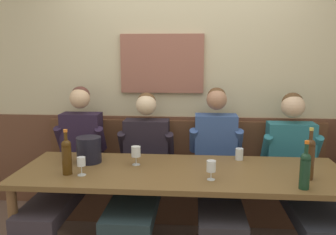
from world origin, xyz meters
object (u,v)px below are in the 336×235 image
Objects in this scene: person_center_right_seat at (141,170)px; water_tumbler_right at (239,154)px; wine_bottle_clear_water at (67,155)px; wine_bottle_green_tall at (305,169)px; person_center_left_seat at (301,173)px; wine_bottle_amber_mid at (309,157)px; wine_glass_mid_left at (81,163)px; person_left_seat at (217,169)px; dining_table at (181,178)px; wine_glass_left_end at (136,153)px; wine_glass_near_bucket at (211,167)px; wall_bench at (184,188)px; wine_glass_center_front at (66,153)px; person_right_seat at (70,165)px; ice_bucket at (89,150)px.

person_center_right_seat is 0.87m from water_tumbler_right.
wine_bottle_clear_water is 1.04× the size of wine_bottle_green_tall.
wine_bottle_amber_mid is at bearing -101.06° from person_center_left_seat.
wine_glass_mid_left is at bearing -7.16° from wine_bottle_clear_water.
person_left_seat is at bearing 26.75° from wine_glass_mid_left.
wine_bottle_green_tall is at bearing -51.29° from person_left_seat.
dining_table is 16.40× the size of wine_glass_left_end.
person_center_left_seat is 9.23× the size of wine_glass_near_bucket.
wine_glass_near_bucket is (0.22, -0.19, 0.17)m from dining_table.
wine_glass_center_front is (-0.96, -0.62, 0.53)m from wall_bench.
person_center_right_seat reaches higher than wine_bottle_amber_mid.
person_right_seat is 8.49× the size of wine_glass_left_end.
wine_glass_left_end reaches higher than water_tumbler_right.
wine_bottle_green_tall reaches higher than wine_glass_left_end.
ice_bucket is at bearing 96.83° from wine_glass_mid_left.
person_left_seat is at bearing 19.92° from wine_glass_left_end.
wine_bottle_green_tall is 0.63m from wine_glass_near_bucket.
person_center_left_seat reaches higher than ice_bucket.
wine_bottle_green_tall is (1.21, -0.65, 0.27)m from person_center_right_seat.
wine_glass_near_bucket is 0.93× the size of wine_glass_left_end.
wine_bottle_amber_mid is 1.32m from wine_glass_left_end.
wine_glass_near_bucket is (-0.08, -0.54, 0.20)m from person_left_seat.
wine_glass_near_bucket is (-0.79, -0.53, 0.21)m from person_center_left_seat.
person_left_seat reaches higher than person_center_left_seat.
dining_table is at bearing -18.61° from person_right_seat.
dining_table is 1.08m from person_right_seat.
wine_bottle_clear_water reaches higher than wine_glass_near_bucket.
person_right_seat is 0.72m from wine_glass_left_end.
wine_bottle_green_tall is at bearing -20.69° from dining_table.
person_center_left_seat is at bearing 6.60° from wine_glass_center_front.
wall_bench is 1.46m from wine_bottle_green_tall.
person_right_seat is (-1.02, -0.38, 0.34)m from wall_bench.
person_center_left_seat is at bearing 14.85° from wine_bottle_clear_water.
wine_bottle_clear_water is 2.46× the size of wine_glass_mid_left.
dining_table is 0.96m from wine_bottle_amber_mid.
wall_bench is 28.54× the size of water_tumbler_right.
person_right_seat is at bearing 178.72° from water_tumbler_right.
person_center_left_seat is 3.48× the size of wine_bottle_amber_mid.
wine_bottle_clear_water is 0.29m from wine_glass_center_front.
ice_bucket is 1.50× the size of wine_glass_near_bucket.
wall_bench is 2.16× the size of person_center_right_seat.
ice_bucket is at bearing -155.02° from person_center_right_seat.
person_center_right_seat is at bearing 160.58° from wine_bottle_amber_mid.
wine_glass_center_front is (0.06, -0.24, 0.19)m from person_right_seat.
wine_bottle_clear_water is at bearing -71.18° from person_right_seat.
dining_table is at bearing 10.67° from wine_bottle_clear_water.
person_center_right_seat is at bearing -178.41° from person_left_seat.
wine_bottle_amber_mid is (0.92, -0.12, 0.23)m from dining_table.
dining_table is 0.42m from wine_glass_left_end.
person_center_right_seat is (0.65, -0.01, -0.03)m from person_right_seat.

